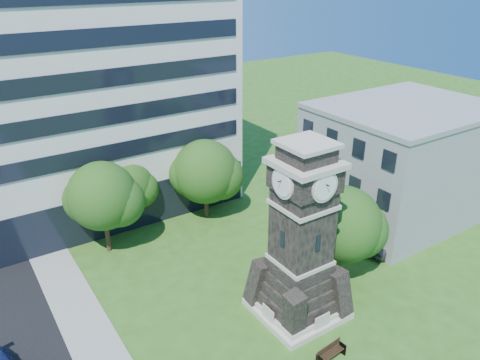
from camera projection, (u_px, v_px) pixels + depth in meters
ground at (280, 347)px, 28.84m from camera, size 160.00×160.00×0.00m
sidewalk at (102, 359)px, 27.87m from camera, size 3.00×70.00×0.06m
clock_tower at (301, 245)px, 29.66m from camera, size 5.40×5.40×12.22m
office_tall at (76, 56)px, 40.95m from camera, size 26.20×15.11×28.60m
office_low at (401, 161)px, 42.74m from camera, size 15.20×12.20×10.40m
car_east_lot at (385, 240)px, 38.76m from camera, size 5.70×3.46×1.48m
park_bench at (330, 352)px, 27.68m from camera, size 2.00×0.53×1.03m
tree_nw at (103, 198)px, 36.71m from camera, size 6.05×5.50×7.76m
tree_nc at (128, 186)px, 40.80m from camera, size 4.93×4.48×6.28m
tree_ne at (206, 173)px, 42.09m from camera, size 6.42×5.84×7.52m
tree_east at (343, 226)px, 33.72m from camera, size 6.24×5.67×7.30m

